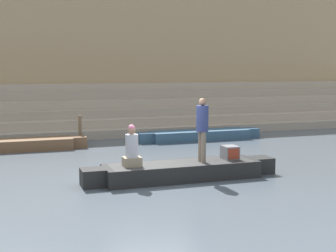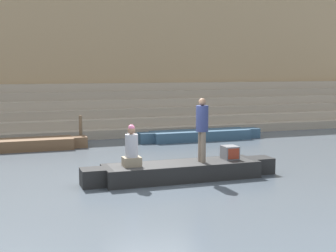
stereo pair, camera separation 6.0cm
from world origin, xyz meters
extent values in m
plane|color=#4C5660|center=(0.00, 0.00, 0.00)|extent=(120.00, 120.00, 0.00)
cube|color=tan|center=(0.00, 10.17, 0.20)|extent=(36.00, 4.30, 0.39)
cube|color=#B2A28D|center=(0.00, 10.52, 0.59)|extent=(36.00, 3.59, 0.39)
cube|color=tan|center=(0.00, 10.88, 0.98)|extent=(36.00, 2.87, 0.39)
cube|color=#B2A28D|center=(0.00, 11.24, 1.37)|extent=(36.00, 2.15, 0.39)
cube|color=tan|center=(0.00, 11.60, 1.76)|extent=(36.00, 1.43, 0.39)
cube|color=#B2A28D|center=(0.00, 11.96, 2.15)|extent=(36.00, 0.72, 0.39)
cube|color=tan|center=(0.00, 12.92, 3.74)|extent=(34.20, 1.20, 7.48)
cube|color=brown|center=(0.00, 12.30, 0.30)|extent=(34.20, 0.12, 0.60)
cube|color=black|center=(0.77, -0.15, 0.24)|extent=(4.42, 1.17, 0.47)
cube|color=#2D2D2D|center=(0.77, -0.15, 0.45)|extent=(4.07, 1.07, 0.05)
cube|color=black|center=(3.29, -0.15, 0.24)|extent=(0.62, 0.64, 0.47)
cube|color=black|center=(-1.75, -0.15, 0.24)|extent=(0.62, 0.64, 0.47)
cylinder|color=olive|center=(0.10, 0.54, 0.37)|extent=(2.59, 0.04, 0.04)
cylinder|color=#756656|center=(1.34, -0.14, 0.91)|extent=(0.15, 0.15, 0.87)
cylinder|color=#756656|center=(1.34, -0.33, 0.91)|extent=(0.15, 0.15, 0.87)
cylinder|color=navy|center=(1.34, -0.24, 1.71)|extent=(0.35, 0.35, 0.73)
sphere|color=#8C664C|center=(1.34, -0.24, 2.18)|extent=(0.21, 0.21, 0.21)
cube|color=gray|center=(-0.69, -0.17, 0.60)|extent=(0.48, 0.38, 0.25)
cylinder|color=#B2B2BC|center=(-0.69, -0.17, 1.04)|extent=(0.35, 0.35, 0.62)
sphere|color=#8C664C|center=(-0.69, -0.17, 1.45)|extent=(0.21, 0.21, 0.21)
sphere|color=pink|center=(-0.69, -0.17, 1.52)|extent=(0.18, 0.18, 0.18)
cube|color=slate|center=(2.29, -0.09, 0.67)|extent=(0.42, 0.47, 0.39)
cube|color=#99331E|center=(2.29, -0.33, 0.67)|extent=(0.34, 0.02, 0.31)
cube|color=#33516B|center=(4.12, 6.48, 0.21)|extent=(4.38, 1.13, 0.43)
cube|color=tan|center=(4.12, 6.48, 0.40)|extent=(4.03, 1.03, 0.05)
cube|color=#33516B|center=(6.61, 6.48, 0.21)|extent=(0.61, 0.62, 0.43)
cube|color=#33516B|center=(1.62, 6.48, 0.21)|extent=(0.61, 0.62, 0.43)
cube|color=brown|center=(-3.44, 6.29, 0.21)|extent=(3.99, 1.13, 0.43)
cube|color=tan|center=(-3.44, 6.29, 0.40)|extent=(3.67, 1.03, 0.05)
cube|color=brown|center=(-1.17, 6.29, 0.21)|extent=(0.56, 0.62, 0.43)
cylinder|color=brown|center=(-1.04, 6.79, 0.61)|extent=(0.13, 0.13, 1.21)
camera|label=1|loc=(-3.82, -12.22, 3.08)|focal=50.00mm
camera|label=2|loc=(-3.76, -12.24, 3.08)|focal=50.00mm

